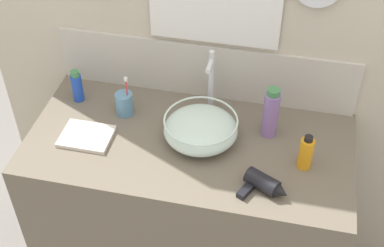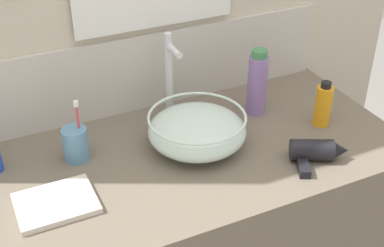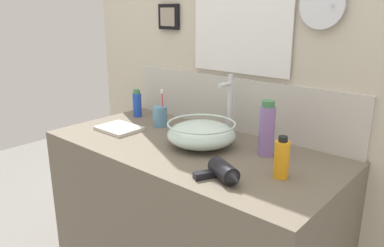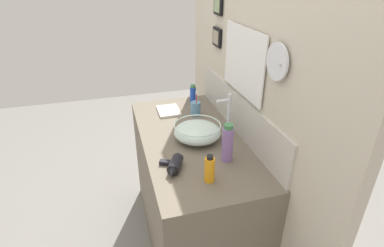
{
  "view_description": "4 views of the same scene",
  "coord_description": "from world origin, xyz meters",
  "px_view_note": "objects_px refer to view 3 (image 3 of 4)",
  "views": [
    {
      "loc": [
        0.34,
        -1.47,
        2.33
      ],
      "look_at": [
        0.01,
        0.0,
        0.98
      ],
      "focal_mm": 50.0,
      "sensor_mm": 36.0,
      "label": 1
    },
    {
      "loc": [
        -0.53,
        -1.15,
        1.79
      ],
      "look_at": [
        0.01,
        0.0,
        0.98
      ],
      "focal_mm": 50.0,
      "sensor_mm": 36.0,
      "label": 2
    },
    {
      "loc": [
        0.99,
        -1.12,
        1.43
      ],
      "look_at": [
        0.01,
        0.0,
        0.98
      ],
      "focal_mm": 35.0,
      "sensor_mm": 36.0,
      "label": 3
    },
    {
      "loc": [
        1.57,
        -0.44,
        1.83
      ],
      "look_at": [
        0.01,
        0.0,
        0.98
      ],
      "focal_mm": 28.0,
      "sensor_mm": 36.0,
      "label": 4
    }
  ],
  "objects_px": {
    "shampoo_bottle": "(282,159)",
    "hand_towel": "(119,128)",
    "glass_bowl_sink": "(201,134)",
    "soap_dispenser": "(267,129)",
    "lotion_bottle": "(137,104)",
    "faucet": "(229,102)",
    "toothbrush_cup": "(160,116)",
    "hair_drier": "(224,173)"
  },
  "relations": [
    {
      "from": "toothbrush_cup",
      "to": "hand_towel",
      "type": "height_order",
      "value": "toothbrush_cup"
    },
    {
      "from": "toothbrush_cup",
      "to": "soap_dispenser",
      "type": "distance_m",
      "value": 0.6
    },
    {
      "from": "hair_drier",
      "to": "hand_towel",
      "type": "relative_size",
      "value": 0.94
    },
    {
      "from": "lotion_bottle",
      "to": "soap_dispenser",
      "type": "xyz_separation_m",
      "value": [
        0.81,
        -0.04,
        0.04
      ]
    },
    {
      "from": "shampoo_bottle",
      "to": "soap_dispenser",
      "type": "xyz_separation_m",
      "value": [
        -0.15,
        0.15,
        0.04
      ]
    },
    {
      "from": "toothbrush_cup",
      "to": "glass_bowl_sink",
      "type": "bearing_deg",
      "value": -14.53
    },
    {
      "from": "glass_bowl_sink",
      "to": "hair_drier",
      "type": "distance_m",
      "value": 0.35
    },
    {
      "from": "lotion_bottle",
      "to": "faucet",
      "type": "bearing_deg",
      "value": 6.4
    },
    {
      "from": "faucet",
      "to": "lotion_bottle",
      "type": "height_order",
      "value": "faucet"
    },
    {
      "from": "hair_drier",
      "to": "hand_towel",
      "type": "distance_m",
      "value": 0.72
    },
    {
      "from": "faucet",
      "to": "toothbrush_cup",
      "type": "xyz_separation_m",
      "value": [
        -0.34,
        -0.11,
        -0.11
      ]
    },
    {
      "from": "hair_drier",
      "to": "shampoo_bottle",
      "type": "relative_size",
      "value": 1.26
    },
    {
      "from": "glass_bowl_sink",
      "to": "soap_dispenser",
      "type": "bearing_deg",
      "value": 19.71
    },
    {
      "from": "soap_dispenser",
      "to": "shampoo_bottle",
      "type": "bearing_deg",
      "value": -45.69
    },
    {
      "from": "lotion_bottle",
      "to": "shampoo_bottle",
      "type": "distance_m",
      "value": 0.98
    },
    {
      "from": "faucet",
      "to": "hand_towel",
      "type": "distance_m",
      "value": 0.54
    },
    {
      "from": "shampoo_bottle",
      "to": "soap_dispenser",
      "type": "bearing_deg",
      "value": 134.31
    },
    {
      "from": "soap_dispenser",
      "to": "hand_towel",
      "type": "relative_size",
      "value": 1.11
    },
    {
      "from": "glass_bowl_sink",
      "to": "lotion_bottle",
      "type": "height_order",
      "value": "lotion_bottle"
    },
    {
      "from": "hair_drier",
      "to": "lotion_bottle",
      "type": "bearing_deg",
      "value": 157.7
    },
    {
      "from": "shampoo_bottle",
      "to": "hand_towel",
      "type": "bearing_deg",
      "value": -177.99
    },
    {
      "from": "faucet",
      "to": "shampoo_bottle",
      "type": "xyz_separation_m",
      "value": [
        0.4,
        -0.25,
        -0.09
      ]
    },
    {
      "from": "toothbrush_cup",
      "to": "lotion_bottle",
      "type": "xyz_separation_m",
      "value": [
        -0.22,
        0.04,
        0.02
      ]
    },
    {
      "from": "faucet",
      "to": "shampoo_bottle",
      "type": "bearing_deg",
      "value": -32.06
    },
    {
      "from": "soap_dispenser",
      "to": "hand_towel",
      "type": "bearing_deg",
      "value": -165.43
    },
    {
      "from": "faucet",
      "to": "shampoo_bottle",
      "type": "relative_size",
      "value": 1.89
    },
    {
      "from": "shampoo_bottle",
      "to": "hand_towel",
      "type": "relative_size",
      "value": 0.75
    },
    {
      "from": "glass_bowl_sink",
      "to": "hand_towel",
      "type": "bearing_deg",
      "value": -168.54
    },
    {
      "from": "lotion_bottle",
      "to": "soap_dispenser",
      "type": "bearing_deg",
      "value": -2.75
    },
    {
      "from": "toothbrush_cup",
      "to": "hand_towel",
      "type": "xyz_separation_m",
      "value": [
        -0.1,
        -0.18,
        -0.04
      ]
    },
    {
      "from": "toothbrush_cup",
      "to": "shampoo_bottle",
      "type": "height_order",
      "value": "toothbrush_cup"
    },
    {
      "from": "toothbrush_cup",
      "to": "shampoo_bottle",
      "type": "bearing_deg",
      "value": -11.22
    },
    {
      "from": "hair_drier",
      "to": "toothbrush_cup",
      "type": "distance_m",
      "value": 0.68
    },
    {
      "from": "lotion_bottle",
      "to": "soap_dispenser",
      "type": "relative_size",
      "value": 0.67
    },
    {
      "from": "shampoo_bottle",
      "to": "hand_towel",
      "type": "xyz_separation_m",
      "value": [
        -0.85,
        -0.03,
        -0.06
      ]
    },
    {
      "from": "toothbrush_cup",
      "to": "lotion_bottle",
      "type": "relative_size",
      "value": 1.26
    },
    {
      "from": "toothbrush_cup",
      "to": "soap_dispenser",
      "type": "relative_size",
      "value": 0.84
    },
    {
      "from": "glass_bowl_sink",
      "to": "hand_towel",
      "type": "height_order",
      "value": "glass_bowl_sink"
    },
    {
      "from": "hair_drier",
      "to": "hand_towel",
      "type": "xyz_separation_m",
      "value": [
        -0.71,
        0.12,
        -0.02
      ]
    },
    {
      "from": "lotion_bottle",
      "to": "hand_towel",
      "type": "height_order",
      "value": "lotion_bottle"
    },
    {
      "from": "hair_drier",
      "to": "faucet",
      "type": "bearing_deg",
      "value": 124.13
    },
    {
      "from": "toothbrush_cup",
      "to": "soap_dispenser",
      "type": "bearing_deg",
      "value": 0.42
    }
  ]
}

